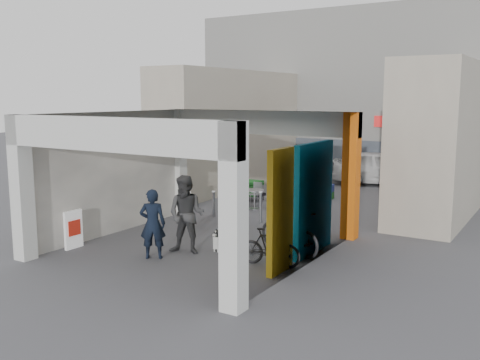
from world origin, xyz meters
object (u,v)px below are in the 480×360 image
Objects in this scene: man_back_turned at (187,215)px; man_crates at (318,167)px; cafe_set at (256,199)px; white_van at (384,168)px; border_collie at (219,242)px; produce_stand at (249,192)px; man_elderly at (300,206)px; bicycle_front at (289,232)px; bicycle_rear at (270,247)px; man_with_dog at (153,224)px.

man_crates is (-0.96, 10.27, -0.02)m from man_back_turned.
white_van reaches higher than cafe_set.
border_collie is at bearing 111.34° from man_crates.
produce_stand is at bearing 136.04° from white_van.
man_back_turned is at bearing 107.75° from man_crates.
man_elderly reaches higher than border_collie.
bicycle_front is at bearing -51.11° from cafe_set.
man_elderly is (2.80, -2.24, 0.45)m from cafe_set.
man_elderly is 1.00× the size of bicycle_rear.
cafe_set is 0.93× the size of man_elderly.
bicycle_rear is (2.72, 0.97, -0.41)m from man_with_dog.
bicycle_rear is at bearing -155.43° from bicycle_front.
produce_stand is 6.88m from border_collie.
border_collie is 12.46m from white_van.
man_with_dog is 0.88× the size of man_crates.
man_crates is 0.96× the size of bicycle_front.
bicycle_front is 0.45× the size of white_van.
bicycle_front is at bearing -173.01° from man_with_dog.
man_elderly is at bearing 38.01° from bicycle_front.
man_back_turned is 13.07m from white_van.
bicycle_rear is at bearing -12.02° from man_back_turned.
border_collie is at bearing -75.22° from produce_stand.
man_with_dog is (1.82, -7.61, 0.56)m from produce_stand.
bicycle_front reaches higher than cafe_set.
produce_stand is 0.77× the size of bicycle_rear.
cafe_set is at bearing 102.47° from border_collie.
man_crates reaches higher than bicycle_front.
produce_stand is 0.58× the size of man_back_turned.
man_back_turned reaches higher than man_crates.
produce_stand is at bearing 106.39° from border_collie.
man_elderly is (0.85, 2.99, 0.50)m from border_collie.
man_elderly is 2.26m from bicycle_front.
bicycle_rear reaches higher than produce_stand.
produce_stand is at bearing 58.39° from bicycle_front.
man_with_dog is at bearing 158.04° from white_van.
man_elderly is at bearing 5.10° from bicycle_rear.
man_with_dog is (-1.02, -1.34, 0.62)m from border_collie.
cafe_set is 5.58m from border_collie.
white_van reaches higher than bicycle_front.
border_collie is 0.31× the size of man_crates.
bicycle_front is at bearing 16.61° from man_back_turned.
bicycle_front reaches higher than produce_stand.
man_with_dog is 0.38× the size of white_van.
bicycle_front reaches higher than border_collie.
man_back_turned is 10.31m from man_crates.
man_back_turned reaches higher than border_collie.
cafe_set is 1.37m from produce_stand.
produce_stand is 3.72m from man_crates.
white_van is at bearing 73.23° from man_elderly.
produce_stand is 4.96m from man_elderly.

